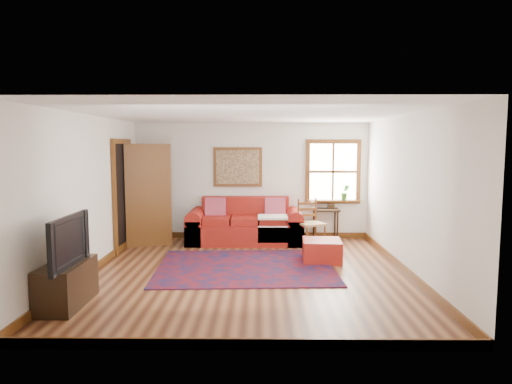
{
  "coord_description": "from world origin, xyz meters",
  "views": [
    {
      "loc": [
        0.2,
        -7.08,
        2.04
      ],
      "look_at": [
        0.12,
        0.6,
        1.23
      ],
      "focal_mm": 32.0,
      "sensor_mm": 36.0,
      "label": 1
    }
  ],
  "objects_px": {
    "ladder_back_chair": "(310,221)",
    "red_ottoman": "(322,250)",
    "media_cabinet": "(67,284)",
    "red_leather_sofa": "(245,228)",
    "side_table": "(326,214)"
  },
  "relations": [
    {
      "from": "ladder_back_chair",
      "to": "red_ottoman",
      "type": "bearing_deg",
      "value": -84.89
    },
    {
      "from": "media_cabinet",
      "to": "red_ottoman",
      "type": "bearing_deg",
      "value": 32.49
    },
    {
      "from": "red_leather_sofa",
      "to": "media_cabinet",
      "type": "height_order",
      "value": "red_leather_sofa"
    },
    {
      "from": "red_leather_sofa",
      "to": "red_ottoman",
      "type": "distance_m",
      "value": 2.08
    },
    {
      "from": "ladder_back_chair",
      "to": "media_cabinet",
      "type": "bearing_deg",
      "value": -135.91
    },
    {
      "from": "side_table",
      "to": "ladder_back_chair",
      "type": "distance_m",
      "value": 0.81
    },
    {
      "from": "red_leather_sofa",
      "to": "media_cabinet",
      "type": "distance_m",
      "value": 4.35
    },
    {
      "from": "red_ottoman",
      "to": "side_table",
      "type": "relative_size",
      "value": 0.98
    },
    {
      "from": "side_table",
      "to": "red_ottoman",
      "type": "bearing_deg",
      "value": -99.9
    },
    {
      "from": "ladder_back_chair",
      "to": "side_table",
      "type": "bearing_deg",
      "value": 59.88
    },
    {
      "from": "ladder_back_chair",
      "to": "media_cabinet",
      "type": "xyz_separation_m",
      "value": [
        -3.43,
        -3.32,
        -0.25
      ]
    },
    {
      "from": "red_leather_sofa",
      "to": "red_ottoman",
      "type": "relative_size",
      "value": 3.6
    },
    {
      "from": "media_cabinet",
      "to": "side_table",
      "type": "bearing_deg",
      "value": 46.37
    },
    {
      "from": "side_table",
      "to": "media_cabinet",
      "type": "distance_m",
      "value": 5.57
    },
    {
      "from": "red_leather_sofa",
      "to": "media_cabinet",
      "type": "bearing_deg",
      "value": -119.41
    }
  ]
}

